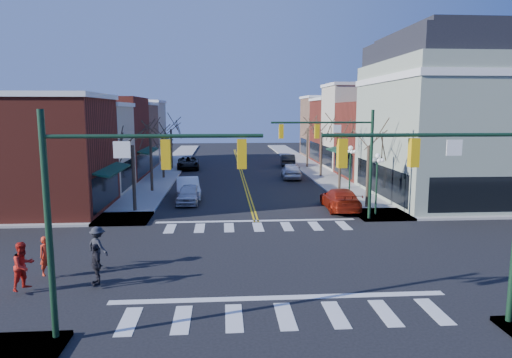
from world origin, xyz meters
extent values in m
plane|color=black|center=(0.00, 0.00, 0.00)|extent=(160.00, 160.00, 0.00)
cube|color=#9E9B93|center=(-8.75, 20.00, 0.07)|extent=(3.50, 70.00, 0.15)
cube|color=#9E9B93|center=(8.75, 20.00, 0.07)|extent=(3.50, 70.00, 0.15)
cube|color=maroon|center=(-15.50, 11.75, 4.00)|extent=(10.00, 8.50, 8.00)
cube|color=#BAB19A|center=(-15.50, 19.50, 3.75)|extent=(10.00, 7.00, 7.50)
cube|color=maroon|center=(-15.50, 27.50, 4.25)|extent=(10.00, 9.00, 8.50)
cube|color=#926850|center=(-15.50, 35.75, 3.90)|extent=(10.00, 7.50, 7.80)
cube|color=#BAB19A|center=(-15.50, 43.50, 4.10)|extent=(10.00, 8.00, 8.20)
cube|color=maroon|center=(15.50, 25.75, 4.00)|extent=(10.00, 8.50, 8.00)
cube|color=#BAB19A|center=(15.50, 33.50, 5.00)|extent=(10.00, 7.00, 10.00)
cube|color=maroon|center=(15.50, 41.00, 4.25)|extent=(10.00, 8.00, 8.50)
cube|color=#926850|center=(15.50, 49.00, 4.50)|extent=(10.00, 8.00, 9.00)
cube|color=gray|center=(16.50, 14.50, 5.50)|extent=(12.00, 14.00, 11.00)
cube|color=white|center=(16.50, 14.50, 9.60)|extent=(12.25, 14.25, 0.50)
cube|color=black|center=(16.50, 14.50, 11.90)|extent=(11.40, 13.40, 1.80)
cube|color=black|center=(16.50, 14.50, 13.00)|extent=(9.80, 11.80, 0.60)
cylinder|color=#14331E|center=(-7.40, -7.40, 3.60)|extent=(0.20, 0.20, 7.20)
cylinder|color=#14331E|center=(-4.15, -7.40, 6.40)|extent=(6.50, 0.12, 0.12)
cube|color=gold|center=(-3.83, -7.40, 5.85)|extent=(0.28, 0.28, 0.90)
cube|color=gold|center=(-1.55, -7.40, 5.85)|extent=(0.28, 0.28, 0.90)
cylinder|color=#14331E|center=(4.15, -7.40, 6.40)|extent=(6.50, 0.12, 0.12)
cube|color=gold|center=(3.83, -7.40, 5.85)|extent=(0.28, 0.28, 0.90)
cube|color=gold|center=(1.55, -7.40, 5.85)|extent=(0.28, 0.28, 0.90)
cylinder|color=#14331E|center=(7.40, 7.40, 3.60)|extent=(0.20, 0.20, 7.20)
cylinder|color=#14331E|center=(4.15, 7.40, 6.40)|extent=(6.50, 0.12, 0.12)
cube|color=gold|center=(3.83, 7.40, 5.85)|extent=(0.28, 0.28, 0.90)
cube|color=gold|center=(1.55, 7.40, 5.85)|extent=(0.28, 0.28, 0.90)
cylinder|color=#14331E|center=(8.20, 8.50, 2.00)|extent=(0.12, 0.12, 4.00)
sphere|color=white|center=(8.20, 8.50, 4.15)|extent=(0.36, 0.36, 0.36)
cylinder|color=#14331E|center=(8.20, 15.00, 2.00)|extent=(0.12, 0.12, 4.00)
sphere|color=white|center=(8.20, 15.00, 4.15)|extent=(0.36, 0.36, 0.36)
cylinder|color=#382B21|center=(-8.40, 11.00, 2.38)|extent=(0.24, 0.24, 4.76)
cylinder|color=#382B21|center=(-8.40, 19.00, 2.52)|extent=(0.24, 0.24, 5.04)
cylinder|color=#382B21|center=(-8.40, 27.00, 2.27)|extent=(0.24, 0.24, 4.55)
cylinder|color=#382B21|center=(-8.40, 35.00, 2.45)|extent=(0.24, 0.24, 4.90)
cylinder|color=#382B21|center=(8.40, 11.00, 2.31)|extent=(0.24, 0.24, 4.62)
cylinder|color=#382B21|center=(8.40, 19.00, 2.59)|extent=(0.24, 0.24, 5.18)
cylinder|color=#382B21|center=(8.40, 27.00, 2.42)|extent=(0.24, 0.24, 4.83)
cylinder|color=#382B21|center=(8.40, 35.00, 2.48)|extent=(0.24, 0.24, 4.97)
imported|color=silver|center=(-4.80, 13.86, 0.73)|extent=(1.94, 4.35, 1.45)
imported|color=white|center=(-5.05, 16.09, 0.84)|extent=(2.35, 5.26, 1.68)
imported|color=black|center=(-6.40, 34.80, 0.78)|extent=(2.95, 5.76, 1.56)
imported|color=#9A200E|center=(6.33, 10.75, 0.79)|extent=(2.36, 5.49, 1.57)
imported|color=silver|center=(5.06, 26.15, 0.84)|extent=(2.35, 5.05, 1.67)
imported|color=black|center=(6.16, 36.55, 0.80)|extent=(2.07, 4.96, 1.59)
imported|color=red|center=(-9.71, -1.80, 1.00)|extent=(0.71, 0.73, 1.69)
imported|color=red|center=(-10.00, -3.37, 1.11)|extent=(1.09, 1.17, 1.92)
imported|color=black|center=(-7.30, -3.06, 1.00)|extent=(0.84, 1.07, 1.70)
imported|color=#21232A|center=(-7.82, -0.82, 1.07)|extent=(1.36, 1.27, 1.84)
camera|label=1|loc=(-2.12, -21.19, 7.16)|focal=32.00mm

